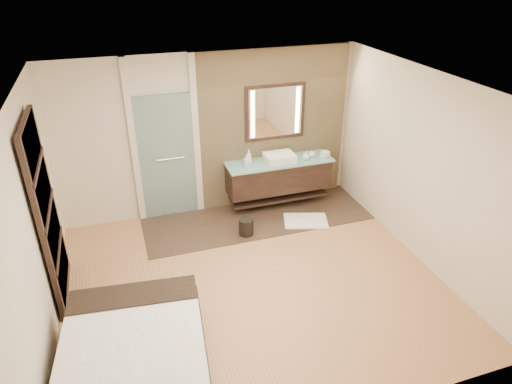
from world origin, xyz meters
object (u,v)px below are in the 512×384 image
object	(u,v)px
mirror_unit	(275,112)
bed	(135,360)
vanity	(279,176)
waste_bin	(246,227)

from	to	relation	value
mirror_unit	bed	bearing A→B (deg)	-129.70
vanity	mirror_unit	world-z (taller)	mirror_unit
waste_bin	vanity	bearing A→B (deg)	42.30
mirror_unit	waste_bin	size ratio (longest dim) A/B	3.69
waste_bin	mirror_unit	bearing A→B (deg)	50.13
mirror_unit	vanity	bearing A→B (deg)	-90.00
mirror_unit	bed	world-z (taller)	mirror_unit
vanity	mirror_unit	distance (m)	1.10
vanity	mirror_unit	size ratio (longest dim) A/B	1.75
bed	waste_bin	distance (m)	3.02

